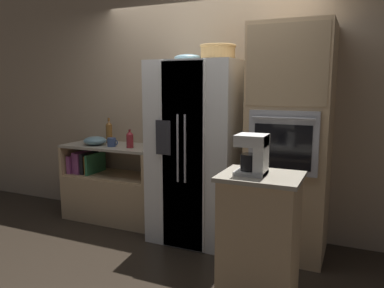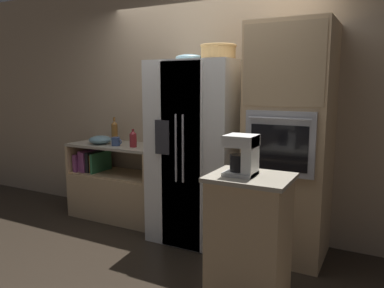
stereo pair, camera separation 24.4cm
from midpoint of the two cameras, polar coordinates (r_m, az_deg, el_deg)
name	(u,v)px [view 1 (the left image)]	position (r m, az deg, el deg)	size (l,w,h in m)	color
ground_plane	(192,236)	(4.12, -1.72, -13.93)	(20.00, 20.00, 0.00)	black
wall_back	(208,103)	(4.19, 0.78, 6.22)	(12.00, 0.06, 2.80)	tan
counter_left	(113,191)	(4.66, -13.42, -7.03)	(1.17, 0.55, 0.90)	tan
refrigerator	(198,152)	(3.86, -0.96, -1.19)	(0.88, 0.77, 1.84)	white
wall_oven	(290,142)	(3.58, 12.79, 0.27)	(0.72, 0.73, 2.14)	tan
island_counter	(259,241)	(2.80, 7.67, -14.41)	(0.56, 0.47, 0.98)	tan
wicker_basket	(218,52)	(3.79, 2.08, 13.84)	(0.36, 0.36, 0.15)	tan
fruit_bowl	(188,58)	(3.92, -2.45, 12.99)	(0.28, 0.28, 0.07)	#668C99
bottle_tall	(130,139)	(4.28, -11.07, 0.73)	(0.08, 0.08, 0.21)	maroon
bottle_short	(109,132)	(4.67, -13.99, 1.79)	(0.08, 0.08, 0.31)	brown
mug	(112,142)	(4.41, -13.69, 0.26)	(0.14, 0.10, 0.10)	#384C7A
mixing_bowl	(95,141)	(4.58, -16.05, 0.48)	(0.27, 0.27, 0.10)	#668C99
coffee_maker	(255,153)	(2.61, 6.90, -1.40)	(0.21, 0.21, 0.28)	white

